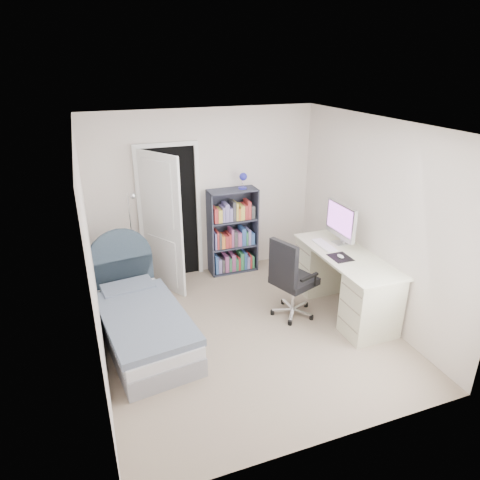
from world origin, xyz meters
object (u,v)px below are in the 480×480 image
object	(u,v)px
desk	(344,279)
nightstand	(131,271)
bed	(141,321)
bookcase	(233,235)
office_chair	(290,276)
floor_lamp	(135,253)

from	to	relation	value
desk	nightstand	bearing A→B (deg)	152.43
bed	bookcase	world-z (taller)	bookcase
bed	nightstand	distance (m)	1.12
desk	office_chair	size ratio (longest dim) A/B	1.54
floor_lamp	office_chair	xyz separation A→B (m)	(1.75, -1.32, -0.01)
floor_lamp	desk	world-z (taller)	floor_lamp
bookcase	desk	world-z (taller)	bookcase
bookcase	desk	distance (m)	1.88
nightstand	bookcase	bearing A→B (deg)	8.62
desk	bookcase	bearing A→B (deg)	121.86
floor_lamp	office_chair	bearing A→B (deg)	-37.20
bed	floor_lamp	xyz separation A→B (m)	(0.12, 1.17, 0.35)
floor_lamp	bookcase	distance (m)	1.52
nightstand	floor_lamp	size ratio (longest dim) A/B	0.38
desk	office_chair	distance (m)	0.77
bookcase	floor_lamp	bearing A→B (deg)	-173.09
bed	floor_lamp	distance (m)	1.23
bookcase	nightstand	bearing A→B (deg)	-171.38
nightstand	office_chair	world-z (taller)	office_chair
nightstand	desk	xyz separation A→B (m)	(2.59, -1.35, 0.07)
bed	bookcase	distance (m)	2.14
desk	floor_lamp	bearing A→B (deg)	150.56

